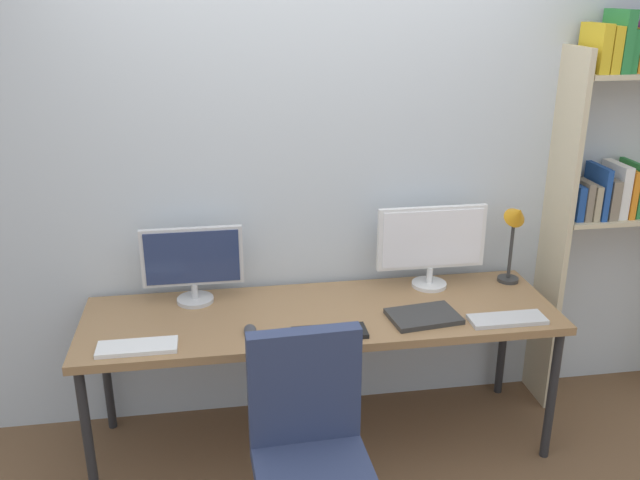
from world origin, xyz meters
TOP-DOWN VIEW (x-y plane):
  - wall_back at (0.00, 1.02)m, footprint 4.66×0.10m
  - desk at (0.00, 0.60)m, footprint 2.26×0.68m
  - bookshelf at (1.62, 0.83)m, footprint 0.83×0.28m
  - monitor_left at (-0.60, 0.81)m, footprint 0.49×0.18m
  - monitor_right at (0.60, 0.81)m, footprint 0.56×0.18m
  - desk_lamp at (1.03, 0.78)m, footprint 0.11×0.16m
  - keyboard_left at (-0.84, 0.37)m, footprint 0.34×0.13m
  - keyboard_center at (0.00, 0.37)m, footprint 0.33×0.13m
  - keyboard_right at (0.84, 0.37)m, footprint 0.36×0.13m
  - computer_mouse at (-0.35, 0.44)m, footprint 0.06×0.10m
  - laptop_closed at (0.46, 0.46)m, footprint 0.35×0.26m

SIDE VIEW (x-z plane):
  - desk at x=0.00m, z-range 0.32..1.06m
  - keyboard_left at x=-0.84m, z-range 0.74..0.76m
  - keyboard_center at x=0.00m, z-range 0.74..0.76m
  - keyboard_right at x=0.84m, z-range 0.74..0.76m
  - laptop_closed at x=0.46m, z-range 0.74..0.76m
  - computer_mouse at x=-0.35m, z-range 0.74..0.77m
  - monitor_left at x=-0.60m, z-range 0.76..1.14m
  - monitor_right at x=0.60m, z-range 0.77..1.20m
  - desk_lamp at x=1.03m, z-range 0.82..1.27m
  - wall_back at x=0.00m, z-range 0.00..2.60m
  - bookshelf at x=1.62m, z-range 0.28..2.38m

